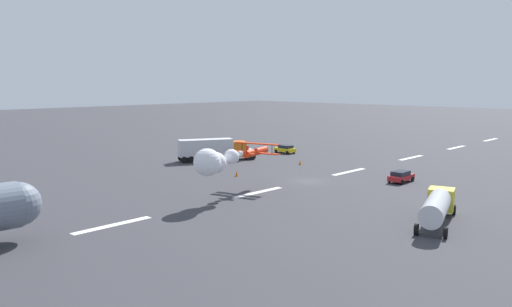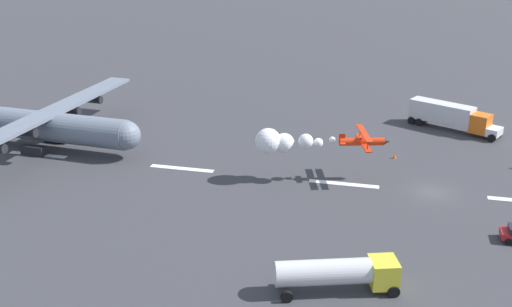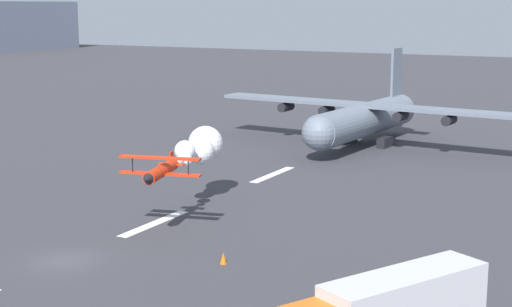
% 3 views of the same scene
% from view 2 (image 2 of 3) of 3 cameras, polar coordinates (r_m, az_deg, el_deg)
% --- Properties ---
extents(ground_plane, '(440.00, 440.00, 0.00)m').
position_cam_2_polar(ground_plane, '(69.63, 16.37, -3.55)').
color(ground_plane, '#38383D').
rests_on(ground_plane, ground).
extents(runway_stripe_4, '(8.00, 0.90, 0.01)m').
position_cam_2_polar(runway_stripe_4, '(69.63, 8.31, -2.86)').
color(runway_stripe_4, white).
rests_on(runway_stripe_4, ground).
extents(runway_stripe_5, '(8.00, 0.90, 0.01)m').
position_cam_2_polar(runway_stripe_5, '(73.65, -7.03, -1.41)').
color(runway_stripe_5, white).
rests_on(runway_stripe_5, ground).
extents(runway_stripe_6, '(8.00, 0.90, 0.01)m').
position_cam_2_polar(runway_stripe_6, '(82.27, -19.95, -0.10)').
color(runway_stripe_6, white).
rests_on(runway_stripe_6, ground).
extents(cargo_transport_plane, '(24.33, 37.79, 11.08)m').
position_cam_2_polar(cargo_transport_plane, '(81.99, -18.47, 2.51)').
color(cargo_transport_plane, slate).
rests_on(cargo_transport_plane, ground).
extents(stunt_biplane_red, '(15.07, 7.33, 2.96)m').
position_cam_2_polar(stunt_biplane_red, '(68.41, 3.08, 1.13)').
color(stunt_biplane_red, red).
extents(semi_truck_orange, '(12.88, 8.42, 3.70)m').
position_cam_2_polar(semi_truck_orange, '(90.39, 18.01, 3.43)').
color(semi_truck_orange, silver).
rests_on(semi_truck_orange, ground).
extents(fuel_tanker_truck, '(10.18, 5.57, 2.90)m').
position_cam_2_polar(fuel_tanker_truck, '(49.72, 7.80, -11.12)').
color(fuel_tanker_truck, yellow).
rests_on(fuel_tanker_truck, ground).
extents(traffic_cone_far, '(0.44, 0.44, 0.75)m').
position_cam_2_polar(traffic_cone_far, '(78.02, 12.99, -0.19)').
color(traffic_cone_far, orange).
rests_on(traffic_cone_far, ground).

